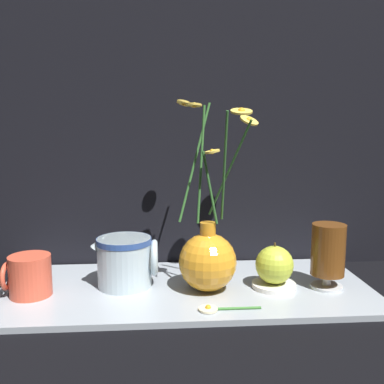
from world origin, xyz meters
The scene contains 10 objects.
ground_plane centered at (0.00, 0.00, 0.00)m, with size 6.00×6.00×0.00m, color black.
shelf centered at (0.00, 0.00, 0.01)m, with size 0.79×0.34×0.01m.
backdrop_wall centered at (0.00, 0.18, 0.55)m, with size 1.29×0.02×1.10m.
vase_with_flowers centered at (0.05, -0.02, 0.08)m, with size 0.20×0.16×0.40m.
yellow_mug centered at (-0.32, -0.03, 0.05)m, with size 0.09×0.08×0.08m.
ceramic_pitcher centered at (-0.13, 0.01, 0.07)m, with size 0.14×0.12×0.12m.
tea_glass centered at (0.30, -0.03, 0.09)m, with size 0.07×0.07×0.14m.
saucer_plate centered at (0.19, -0.02, 0.02)m, with size 0.09×0.09×0.01m.
orange_fruit centered at (0.19, -0.02, 0.06)m, with size 0.08×0.08×0.09m.
loose_daisy centered at (0.05, -0.13, 0.02)m, with size 0.12×0.04×0.01m.
Camera 1 is at (-0.05, -0.87, 0.35)m, focal length 40.00 mm.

